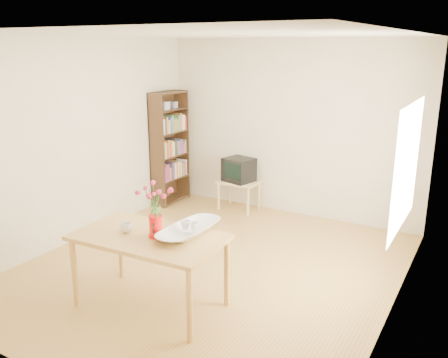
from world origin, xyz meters
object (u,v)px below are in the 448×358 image
Objects in this scene: pitcher at (156,227)px; bowl at (189,210)px; mug at (126,228)px; table at (149,243)px; television at (239,169)px.

pitcher is 0.34m from bowl.
pitcher is 1.90× the size of mug.
table is 0.27m from mug.
bowl is at bearing 31.16° from table.
bowl reaches higher than mug.
table is at bearing -64.87° from television.
pitcher is 3.06m from television.
bowl is (0.24, 0.20, 0.14)m from pitcher.
mug is at bearing -69.48° from television.
bowl is 2.95m from television.
pitcher is (0.08, 0.01, 0.18)m from table.
pitcher is 0.44× the size of television.
pitcher reaches higher than mug.
pitcher is at bearing -139.29° from bowl.
television is (-0.94, 2.77, -0.35)m from bowl.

